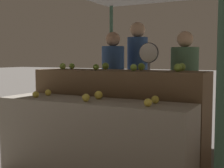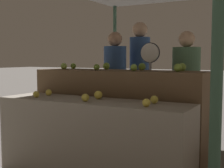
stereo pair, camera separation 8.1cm
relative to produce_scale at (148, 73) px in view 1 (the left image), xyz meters
name	(u,v)px [view 1 (the left image)]	position (x,y,z in m)	size (l,w,h in m)	color
display_counter_front	(92,140)	(-0.16, -1.16, -0.64)	(2.09, 0.55, 0.83)	gray
display_counter_back	(118,116)	(-0.16, -0.56, -0.50)	(2.09, 0.55, 1.11)	brown
apple_front_0	(36,94)	(-0.83, -1.26, -0.20)	(0.07, 0.07, 0.07)	gold
apple_front_1	(86,98)	(-0.17, -1.26, -0.19)	(0.08, 0.08, 0.08)	gold
apple_front_2	(148,103)	(0.50, -1.27, -0.19)	(0.07, 0.07, 0.07)	yellow
apple_front_3	(48,93)	(-0.82, -1.06, -0.19)	(0.07, 0.07, 0.07)	yellow
apple_front_4	(99,95)	(-0.15, -1.04, -0.19)	(0.09, 0.09, 0.09)	yellow
apple_front_5	(155,100)	(0.49, -1.06, -0.19)	(0.08, 0.08, 0.08)	gold
apple_back_0	(63,66)	(-0.91, -0.66, 0.10)	(0.08, 0.08, 0.08)	#8EB247
apple_back_1	(96,67)	(-0.41, -0.66, 0.10)	(0.07, 0.07, 0.07)	#7AA338
apple_back_2	(134,68)	(0.08, -0.67, 0.10)	(0.08, 0.08, 0.08)	#84AD3D
apple_back_3	(178,68)	(0.58, -0.66, 0.10)	(0.09, 0.09, 0.09)	#84AD3D
apple_back_4	(72,66)	(-0.91, -0.46, 0.10)	(0.08, 0.08, 0.08)	#7AA338
apple_back_5	(105,66)	(-0.40, -0.45, 0.10)	(0.09, 0.09, 0.09)	#7AA338
apple_back_6	(141,67)	(0.09, -0.45, 0.10)	(0.09, 0.09, 0.09)	#7AA338
apple_back_7	(182,67)	(0.57, -0.45, 0.10)	(0.09, 0.09, 0.09)	#84AD3D
produce_scale	(148,73)	(0.00, 0.00, 0.00)	(0.27, 0.20, 1.46)	#99999E
person_vendor_at_scale	(184,83)	(0.42, 0.22, -0.13)	(0.49, 0.49, 1.61)	#2D2D38
person_customer_left	(113,78)	(-0.70, 0.31, -0.10)	(0.37, 0.37, 1.65)	#2D2D38
person_customer_right	(137,69)	(-0.47, 0.71, 0.02)	(0.33, 0.33, 1.83)	#2D2D38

